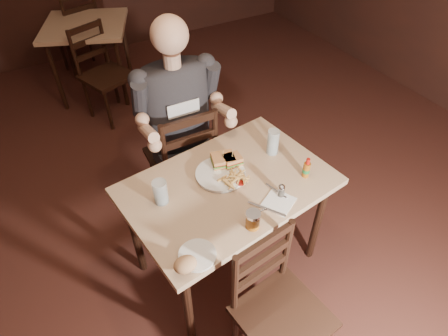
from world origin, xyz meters
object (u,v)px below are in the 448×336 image
syrup_dispenser (253,220)px  side_plate (197,256)px  glass_left (160,192)px  hot_sauce (307,168)px  bg_chair_near (107,76)px  main_table (228,194)px  bg_table (86,32)px  chair_near (283,317)px  bg_chair_far (78,32)px  glass_right (273,142)px  chair_far (182,158)px  diner (178,99)px  dinner_plate (221,175)px

syrup_dispenser → side_plate: 0.32m
glass_left → hot_sauce: glass_left is taller
bg_chair_near → syrup_dispenser: 2.46m
main_table → side_plate: (-0.36, -0.34, 0.09)m
bg_table → chair_near: chair_near is taller
bg_chair_far → main_table: bearing=77.8°
bg_table → syrup_dispenser: (0.09, -2.98, 0.14)m
glass_right → bg_chair_far: bearing=99.2°
main_table → glass_right: 0.42m
chair_far → glass_left: (-0.36, -0.58, 0.36)m
glass_right → bg_chair_near: bearing=104.1°
bg_table → chair_far: chair_far is taller
chair_far → bg_table: bearing=-84.9°
bg_table → diner: bearing=-86.7°
main_table → side_plate: size_ratio=7.05×
main_table → bg_chair_far: bg_chair_far is taller
main_table → diner: (-0.02, 0.59, 0.31)m
side_plate → syrup_dispenser: bearing=4.4°
hot_sauce → syrup_dispenser: (-0.46, -0.16, -0.02)m
hot_sauce → syrup_dispenser: bearing=-161.2°
chair_near → hot_sauce: bearing=39.4°
hot_sauce → bg_table: bearing=101.0°
chair_far → side_plate: chair_far is taller
chair_far → side_plate: (-0.35, -0.99, 0.30)m
diner → dinner_plate: size_ratio=3.61×
chair_near → glass_right: bearing=53.5°
glass_left → glass_right: size_ratio=0.87×
side_plate → glass_left: bearing=91.5°
chair_far → syrup_dispenser: bearing=90.0°
chair_near → glass_left: 0.89m
glass_left → side_plate: glass_left is taller
bg_chair_far → side_plate: size_ratio=5.49×
chair_near → syrup_dispenser: size_ratio=8.99×
chair_far → side_plate: bearing=72.3°
chair_near → glass_right: 0.97m
glass_left → glass_right: (0.74, 0.04, 0.01)m
bg_chair_far → glass_left: bg_chair_far is taller
chair_far → syrup_dispenser: (-0.03, -0.96, 0.34)m
glass_right → dinner_plate: bearing=-176.2°
syrup_dispenser → diner: bearing=81.0°
side_plate → hot_sauce: bearing=13.1°
bg_chair_far → glass_right: size_ratio=5.91×
main_table → bg_chair_near: (-0.14, 2.11, -0.23)m
bg_chair_far → dinner_plate: bg_chair_far is taller
glass_right → bg_table: bearing=101.1°
bg_chair_near → side_plate: bearing=-115.5°
syrup_dispenser → hot_sauce: bearing=11.5°
diner → hot_sauce: diner is taller
main_table → glass_left: size_ratio=8.74×
bg_chair_near → side_plate: (-0.23, -2.45, 0.32)m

